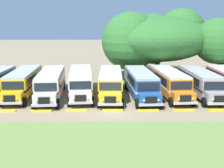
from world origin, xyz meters
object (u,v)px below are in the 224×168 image
Objects in this scene: parked_bus_slot_2 at (51,83)px; parked_bus_slot_4 at (111,82)px; parked_bus_slot_3 at (81,81)px; parked_bus_slot_5 at (141,82)px; parked_bus_slot_1 at (24,81)px; parked_bus_slot_7 at (200,82)px; broad_shade_tree at (155,38)px; parked_bus_slot_6 at (169,81)px.

parked_bus_slot_2 is 1.01× the size of parked_bus_slot_4.
parked_bus_slot_2 is 3.43m from parked_bus_slot_3.
parked_bus_slot_2 is 10.28m from parked_bus_slot_5.
parked_bus_slot_1 is 10.17m from parked_bus_slot_4.
parked_bus_slot_7 is (10.38, 0.09, 0.00)m from parked_bus_slot_4.
parked_bus_slot_1 and parked_bus_slot_7 have the same top height.
parked_bus_slot_2 is 1.01× the size of parked_bus_slot_7.
broad_shade_tree is at bearing 125.91° from parked_bus_slot_2.
broad_shade_tree is at bearing 159.69° from parked_bus_slot_5.
parked_bus_slot_6 is at bearing -90.51° from broad_shade_tree.
broad_shade_tree reaches higher than parked_bus_slot_2.
parked_bus_slot_3 is 1.01× the size of parked_bus_slot_7.
parked_bus_slot_3 is at bearing -97.88° from parked_bus_slot_4.
broad_shade_tree is (17.10, 10.95, 4.31)m from parked_bus_slot_1.
parked_bus_slot_2 is 1.00× the size of parked_bus_slot_6.
parked_bus_slot_3 is 6.98m from parked_bus_slot_5.
parked_bus_slot_3 is at bearing -99.82° from parked_bus_slot_5.
parked_bus_slot_1 is at bearing -147.36° from broad_shade_tree.
parked_bus_slot_4 is 14.10m from broad_shade_tree.
parked_bus_slot_1 is 0.67× the size of broad_shade_tree.
parked_bus_slot_7 is at bearing -73.25° from broad_shade_tree.
parked_bus_slot_2 is 18.59m from broad_shade_tree.
parked_bus_slot_4 and parked_bus_slot_7 have the same top height.
parked_bus_slot_5 is 3.43m from parked_bus_slot_6.
parked_bus_slot_1 and parked_bus_slot_4 have the same top height.
parked_bus_slot_4 is 6.85m from parked_bus_slot_6.
parked_bus_slot_7 is (13.86, -0.45, 0.00)m from parked_bus_slot_3.
broad_shade_tree reaches higher than parked_bus_slot_1.
parked_bus_slot_7 is at bearing 86.20° from parked_bus_slot_1.
parked_bus_slot_2 is at bearing -93.53° from parked_bus_slot_5.
broad_shade_tree reaches higher than parked_bus_slot_4.
parked_bus_slot_4 is 0.99× the size of parked_bus_slot_6.
parked_bus_slot_4 is at bearing 84.41° from parked_bus_slot_1.
parked_bus_slot_7 is (6.92, 0.29, 0.00)m from parked_bus_slot_5.
parked_bus_slot_6 is (17.00, -0.26, 0.00)m from parked_bus_slot_1.
parked_bus_slot_2 is at bearing -90.39° from parked_bus_slot_7.
broad_shade_tree is at bearing 131.40° from parked_bus_slot_3.
parked_bus_slot_5 and parked_bus_slot_6 have the same top height.
parked_bus_slot_5 is 0.67× the size of broad_shade_tree.
broad_shade_tree is (0.10, 11.21, 4.31)m from parked_bus_slot_6.
parked_bus_slot_5 is at bearing 84.32° from parked_bus_slot_1.
parked_bus_slot_5 is at bearing -85.96° from parked_bus_slot_6.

